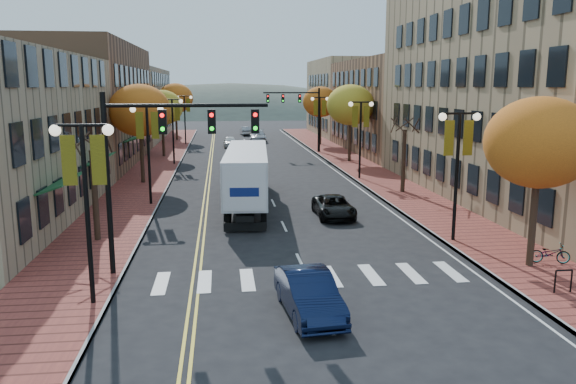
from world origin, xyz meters
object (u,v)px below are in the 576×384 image
object	(u,v)px
semi_truck	(247,172)
black_suv	(334,207)
bicycle	(550,253)
navy_sedan	(309,293)

from	to	relation	value
semi_truck	black_suv	world-z (taller)	semi_truck
black_suv	bicycle	world-z (taller)	black_suv
black_suv	bicycle	xyz separation A→B (m)	(6.94, -9.67, -0.03)
semi_truck	bicycle	bearing A→B (deg)	-45.28
semi_truck	bicycle	world-z (taller)	semi_truck
navy_sedan	semi_truck	bearing A→B (deg)	88.12
bicycle	black_suv	bearing A→B (deg)	51.55
navy_sedan	black_suv	xyz separation A→B (m)	(3.50, 13.28, -0.10)
navy_sedan	black_suv	size ratio (longest dim) A/B	0.99
semi_truck	bicycle	distance (m)	17.76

